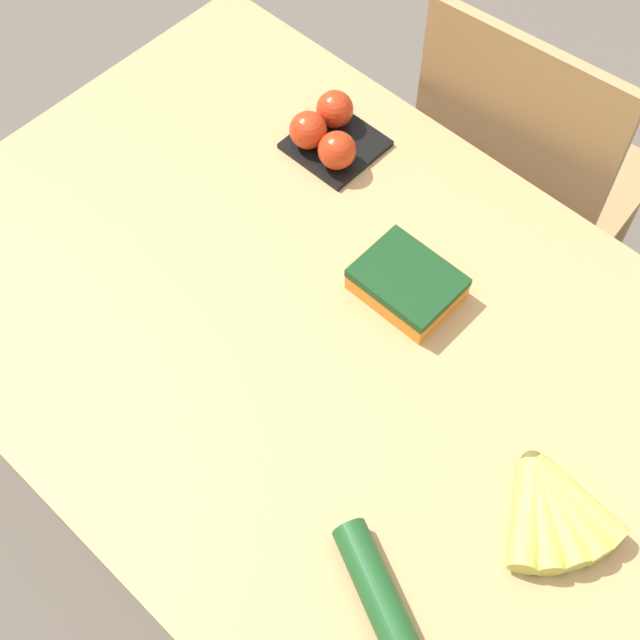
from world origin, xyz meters
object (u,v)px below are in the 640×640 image
Objects in this scene: chair at (521,185)px; banana_bunch at (552,510)px; carrot_bag at (407,282)px; tomato_pack at (328,133)px; cucumber_near at (387,613)px.

chair is 5.72× the size of banana_bunch.
carrot_bag is at bearing 159.33° from banana_bunch.
banana_bunch is 0.71m from tomato_pack.
cucumber_near is at bearing -52.61° from carrot_bag.
carrot_bag is at bearing -25.15° from tomato_pack.
tomato_pack is 0.94× the size of carrot_bag.
banana_bunch is 0.39m from carrot_bag.
tomato_pack is at bearing 56.55° from chair.
chair is at bearing 113.58° from cucumber_near.
banana_bunch is at bearing -20.67° from carrot_bag.
chair is 0.59m from carrot_bag.
cucumber_near is at bearing -41.82° from tomato_pack.
banana_bunch is 1.10× the size of carrot_bag.
chair is 0.84m from banana_bunch.
tomato_pack is at bearing 154.85° from carrot_bag.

